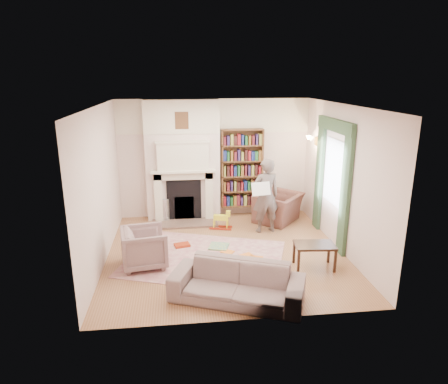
{
  "coord_description": "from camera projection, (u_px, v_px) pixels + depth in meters",
  "views": [
    {
      "loc": [
        -0.86,
        -7.07,
        3.3
      ],
      "look_at": [
        0.0,
        0.25,
        1.15
      ],
      "focal_mm": 32.0,
      "sensor_mm": 36.0,
      "label": 1
    }
  ],
  "objects": [
    {
      "name": "pelmet",
      "position": [
        335.0,
        125.0,
        7.72
      ],
      "size": [
        0.09,
        1.7,
        0.24
      ],
      "primitive_type": "cube",
      "color": "#314C32",
      "rests_on": "wall_right"
    },
    {
      "name": "wall_sconce",
      "position": [
        308.0,
        141.0,
        8.88
      ],
      "size": [
        0.2,
        0.24,
        0.24
      ],
      "primitive_type": null,
      "color": "gold",
      "rests_on": "wall_right"
    },
    {
      "name": "wall_front",
      "position": [
        246.0,
        227.0,
        5.22
      ],
      "size": [
        4.5,
        0.0,
        4.5
      ],
      "primitive_type": "plane",
      "rotation": [
        -1.57,
        0.0,
        0.0
      ],
      "color": "white",
      "rests_on": "floor"
    },
    {
      "name": "sofa",
      "position": [
        237.0,
        283.0,
        6.03
      ],
      "size": [
        2.15,
        1.48,
        0.58
      ],
      "primitive_type": "imported",
      "rotation": [
        0.0,
        0.0,
        -0.39
      ],
      "color": "gray",
      "rests_on": "floor"
    },
    {
      "name": "wall_left",
      "position": [
        101.0,
        187.0,
        7.11
      ],
      "size": [
        0.0,
        4.5,
        4.5
      ],
      "primitive_type": "plane",
      "rotation": [
        1.57,
        0.0,
        1.57
      ],
      "color": "white",
      "rests_on": "floor"
    },
    {
      "name": "bookcase",
      "position": [
        242.0,
        168.0,
        9.52
      ],
      "size": [
        1.0,
        0.24,
        1.85
      ],
      "primitive_type": "cube",
      "color": "brown",
      "rests_on": "floor"
    },
    {
      "name": "wall_back",
      "position": [
        214.0,
        159.0,
        9.51
      ],
      "size": [
        4.5,
        0.0,
        4.5
      ],
      "primitive_type": "plane",
      "rotation": [
        1.57,
        0.0,
        0.0
      ],
      "color": "white",
      "rests_on": "floor"
    },
    {
      "name": "paraffin_heater",
      "position": [
        165.0,
        210.0,
        9.35
      ],
      "size": [
        0.28,
        0.28,
        0.55
      ],
      "primitive_type": "cylinder",
      "rotation": [
        0.0,
        0.0,
        -0.19
      ],
      "color": "#B4B7BD",
      "rests_on": "floor"
    },
    {
      "name": "man_reading",
      "position": [
        266.0,
        196.0,
        8.57
      ],
      "size": [
        0.66,
        0.49,
        1.64
      ],
      "primitive_type": "imported",
      "rotation": [
        0.0,
        0.0,
        3.32
      ],
      "color": "#5A4C48",
      "rests_on": "floor"
    },
    {
      "name": "coffee_table",
      "position": [
        314.0,
        256.0,
        7.08
      ],
      "size": [
        0.73,
        0.51,
        0.45
      ],
      "primitive_type": null,
      "rotation": [
        0.0,
        0.0,
        -0.08
      ],
      "color": "black",
      "rests_on": "floor"
    },
    {
      "name": "armchair_left",
      "position": [
        144.0,
        248.0,
        7.12
      ],
      "size": [
        0.9,
        0.88,
        0.71
      ],
      "primitive_type": "imported",
      "rotation": [
        0.0,
        0.0,
        1.74
      ],
      "color": "#9F8F83",
      "rests_on": "floor"
    },
    {
      "name": "fireplace",
      "position": [
        183.0,
        162.0,
        9.24
      ],
      "size": [
        1.7,
        0.58,
        2.8
      ],
      "color": "white",
      "rests_on": "floor"
    },
    {
      "name": "newspaper",
      "position": [
        261.0,
        189.0,
        8.31
      ],
      "size": [
        0.42,
        0.18,
        0.27
      ],
      "primitive_type": "cube",
      "rotation": [
        -0.35,
        0.0,
        0.18
      ],
      "color": "white",
      "rests_on": "man_reading"
    },
    {
      "name": "board_game",
      "position": [
        219.0,
        246.0,
        7.96
      ],
      "size": [
        0.46,
        0.46,
        0.03
      ],
      "primitive_type": "cube",
      "rotation": [
        0.0,
        0.0,
        -0.3
      ],
      "color": "#C5C746",
      "rests_on": "rug"
    },
    {
      "name": "rug",
      "position": [
        205.0,
        258.0,
        7.49
      ],
      "size": [
        3.38,
        2.97,
        0.01
      ],
      "primitive_type": "cube",
      "rotation": [
        0.0,
        0.0,
        -0.33
      ],
      "color": "beige",
      "rests_on": "floor"
    },
    {
      "name": "window",
      "position": [
        334.0,
        172.0,
        7.98
      ],
      "size": [
        0.02,
        0.9,
        1.3
      ],
      "primitive_type": "cube",
      "color": "silver",
      "rests_on": "wall_right"
    },
    {
      "name": "armchair_reading",
      "position": [
        278.0,
        208.0,
        9.33
      ],
      "size": [
        1.35,
        1.36,
        0.67
      ],
      "primitive_type": "imported",
      "rotation": [
        0.0,
        0.0,
        3.99
      ],
      "color": "#54332D",
      "rests_on": "floor"
    },
    {
      "name": "rocking_horse",
      "position": [
        221.0,
        220.0,
        8.89
      ],
      "size": [
        0.53,
        0.32,
        0.44
      ],
      "primitive_type": null,
      "rotation": [
        0.0,
        0.0,
        -0.26
      ],
      "color": "yellow",
      "rests_on": "rug"
    },
    {
      "name": "curtain_right",
      "position": [
        319.0,
        176.0,
        8.72
      ],
      "size": [
        0.07,
        0.32,
        2.4
      ],
      "primitive_type": "cube",
      "color": "#314C32",
      "rests_on": "floor"
    },
    {
      "name": "curtain_left",
      "position": [
        345.0,
        194.0,
        7.38
      ],
      "size": [
        0.07,
        0.32,
        2.4
      ],
      "primitive_type": "cube",
      "color": "#314C32",
      "rests_on": "floor"
    },
    {
      "name": "game_box_lid",
      "position": [
        182.0,
        245.0,
        8.0
      ],
      "size": [
        0.34,
        0.27,
        0.05
      ],
      "primitive_type": "cube",
      "rotation": [
        0.0,
        0.0,
        0.24
      ],
      "color": "#A02D12",
      "rests_on": "rug"
    },
    {
      "name": "floor",
      "position": [
        225.0,
        252.0,
        7.76
      ],
      "size": [
        4.5,
        4.5,
        0.0
      ],
      "primitive_type": "plane",
      "color": "brown",
      "rests_on": "ground"
    },
    {
      "name": "ceiling",
      "position": [
        226.0,
        106.0,
        6.97
      ],
      "size": [
        4.5,
        4.5,
        0.0
      ],
      "primitive_type": "plane",
      "rotation": [
        3.14,
        0.0,
        0.0
      ],
      "color": "white",
      "rests_on": "wall_back"
    },
    {
      "name": "wall_right",
      "position": [
        342.0,
        179.0,
        7.62
      ],
      "size": [
        0.0,
        4.5,
        4.5
      ],
      "primitive_type": "plane",
      "rotation": [
        1.57,
        0.0,
        -1.57
      ],
      "color": "white",
      "rests_on": "floor"
    },
    {
      "name": "comic_annuals",
      "position": [
        241.0,
        257.0,
        7.52
      ],
      "size": [
        0.8,
        0.77,
        0.02
      ],
      "color": "red",
      "rests_on": "rug"
    }
  ]
}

